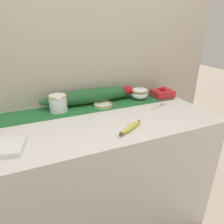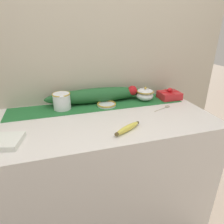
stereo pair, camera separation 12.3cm
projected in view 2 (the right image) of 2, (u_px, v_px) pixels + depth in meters
The scene contains 12 objects.
ground_plane at pixel (107, 218), 1.64m from camera, with size 12.00×12.00×0.00m, color #7A6B5B.
countertop at pixel (107, 174), 1.46m from camera, with size 1.37×0.68×0.92m, color silver.
back_wall at pixel (93, 63), 1.48m from camera, with size 2.17×0.04×2.40m, color #B7AD99.
table_runner at pixel (98, 105), 1.47m from camera, with size 1.26×0.23×0.00m, color #236B33.
cream_pitcher at pixel (62, 101), 1.37m from camera, with size 0.12×0.14×0.12m.
sugar_bowl at pixel (145, 94), 1.54m from camera, with size 0.13×0.13×0.11m.
small_dish at pixel (107, 104), 1.45m from camera, with size 0.14×0.14×0.02m.
banana at pixel (127, 128), 1.11m from camera, with size 0.19×0.13×0.03m.
spoon at pixel (166, 107), 1.43m from camera, with size 0.15×0.07×0.01m.
napkin_stack at pixel (5, 141), 0.99m from camera, with size 0.15×0.15×0.03m, color white.
gift_box at pixel (169, 95), 1.58m from camera, with size 0.16×0.14×0.09m.
poinsettia_garland at pixel (97, 95), 1.50m from camera, with size 0.75×0.12×0.11m.
Camera 2 is at (-0.29, -1.12, 1.46)m, focal length 32.00 mm.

